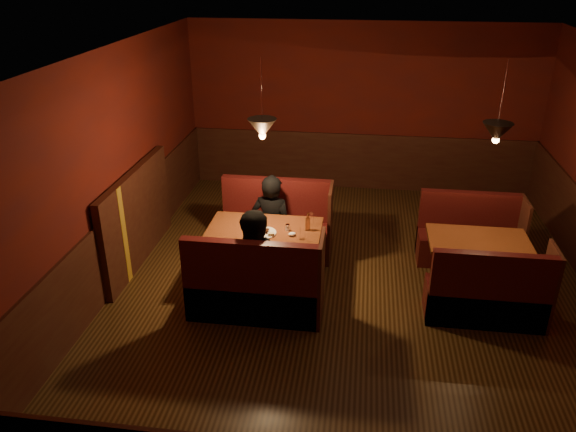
# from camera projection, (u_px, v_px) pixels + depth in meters

# --- Properties ---
(room) EXTENTS (6.02, 7.02, 2.92)m
(room) POSITION_uv_depth(u_px,v_px,m) (332.00, 212.00, 6.75)
(room) COLOR #311C0A
(room) RESTS_ON ground
(main_table) EXTENTS (1.42, 0.86, 0.99)m
(main_table) POSITION_uv_depth(u_px,v_px,m) (266.00, 241.00, 7.08)
(main_table) COLOR #502710
(main_table) RESTS_ON ground
(main_bench_far) EXTENTS (1.56, 0.56, 1.06)m
(main_bench_far) POSITION_uv_depth(u_px,v_px,m) (277.00, 230.00, 7.90)
(main_bench_far) COLOR #440A0C
(main_bench_far) RESTS_ON ground
(main_bench_near) EXTENTS (1.56, 0.56, 1.06)m
(main_bench_near) POSITION_uv_depth(u_px,v_px,m) (255.00, 292.00, 6.46)
(main_bench_near) COLOR #440A0C
(main_bench_near) RESTS_ON ground
(second_table) EXTENTS (1.22, 0.78, 0.69)m
(second_table) POSITION_uv_depth(u_px,v_px,m) (477.00, 252.00, 6.95)
(second_table) COLOR #502710
(second_table) RESTS_ON ground
(second_bench_far) EXTENTS (1.35, 0.51, 0.97)m
(second_bench_far) POSITION_uv_depth(u_px,v_px,m) (468.00, 240.00, 7.69)
(second_bench_far) COLOR #440A0C
(second_bench_far) RESTS_ON ground
(second_bench_near) EXTENTS (1.35, 0.51, 0.97)m
(second_bench_near) POSITION_uv_depth(u_px,v_px,m) (488.00, 299.00, 6.38)
(second_bench_near) COLOR #440A0C
(second_bench_near) RESTS_ON ground
(diner_a) EXTENTS (0.63, 0.47, 1.59)m
(diner_a) POSITION_uv_depth(u_px,v_px,m) (272.00, 206.00, 7.53)
(diner_a) COLOR black
(diner_a) RESTS_ON ground
(diner_b) EXTENTS (0.94, 0.81, 1.64)m
(diner_b) POSITION_uv_depth(u_px,v_px,m) (258.00, 251.00, 6.35)
(diner_b) COLOR black
(diner_b) RESTS_ON ground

